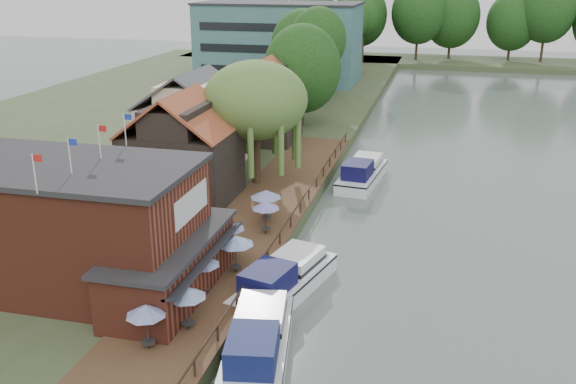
% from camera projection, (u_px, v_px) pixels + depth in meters
% --- Properties ---
extents(ground, '(260.00, 260.00, 0.00)m').
position_uv_depth(ground, '(341.00, 322.00, 35.24)').
color(ground, '#53615C').
rests_on(ground, ground).
extents(land_bank, '(50.00, 140.00, 1.00)m').
position_uv_depth(land_bank, '(135.00, 132.00, 73.98)').
color(land_bank, '#384728').
rests_on(land_bank, ground).
extents(quay_deck, '(6.00, 50.00, 0.10)m').
position_uv_depth(quay_deck, '(254.00, 224.00, 45.87)').
color(quay_deck, '#47301E').
rests_on(quay_deck, land_bank).
extents(quay_rail, '(0.20, 49.00, 1.00)m').
position_uv_depth(quay_rail, '(292.00, 219.00, 45.56)').
color(quay_rail, black).
rests_on(quay_rail, land_bank).
extents(pub, '(20.00, 11.00, 7.30)m').
position_uv_depth(pub, '(94.00, 227.00, 35.99)').
color(pub, maroon).
rests_on(pub, land_bank).
extents(hotel_block, '(25.40, 12.40, 12.30)m').
position_uv_depth(hotel_block, '(279.00, 42.00, 101.95)').
color(hotel_block, '#38666B').
rests_on(hotel_block, land_bank).
extents(cottage_a, '(8.60, 7.60, 8.50)m').
position_uv_depth(cottage_a, '(182.00, 147.00, 49.74)').
color(cottage_a, black).
rests_on(cottage_a, land_bank).
extents(cottage_b, '(9.60, 8.60, 8.50)m').
position_uv_depth(cottage_b, '(194.00, 117.00, 59.58)').
color(cottage_b, beige).
rests_on(cottage_b, land_bank).
extents(cottage_c, '(7.60, 7.60, 8.50)m').
position_uv_depth(cottage_c, '(263.00, 101.00, 66.90)').
color(cottage_c, black).
rests_on(cottage_c, land_bank).
extents(willow, '(8.60, 8.60, 10.43)m').
position_uv_depth(willow, '(256.00, 124.00, 52.97)').
color(willow, '#476B2D').
rests_on(willow, land_bank).
extents(umbrella_0, '(1.96, 1.96, 2.38)m').
position_uv_depth(umbrella_0, '(147.00, 327.00, 30.49)').
color(umbrella_0, navy).
rests_on(umbrella_0, quay_deck).
extents(umbrella_1, '(1.99, 1.99, 2.38)m').
position_uv_depth(umbrella_1, '(188.00, 308.00, 32.14)').
color(umbrella_1, '#19488C').
rests_on(umbrella_1, quay_deck).
extents(umbrella_2, '(2.01, 2.01, 2.38)m').
position_uv_depth(umbrella_2, '(203.00, 275.00, 35.58)').
color(umbrella_2, '#1B3297').
rests_on(umbrella_2, quay_deck).
extents(umbrella_3, '(2.26, 2.26, 2.38)m').
position_uv_depth(umbrella_3, '(236.00, 254.00, 38.22)').
color(umbrella_3, '#1B4694').
rests_on(umbrella_3, quay_deck).
extents(umbrella_4, '(2.12, 2.12, 2.38)m').
position_uv_depth(umbrella_4, '(229.00, 238.00, 40.42)').
color(umbrella_4, navy).
rests_on(umbrella_4, quay_deck).
extents(umbrella_5, '(1.94, 1.94, 2.38)m').
position_uv_depth(umbrella_5, '(266.00, 217.00, 43.83)').
color(umbrella_5, '#1E1B96').
rests_on(umbrella_5, quay_deck).
extents(umbrella_6, '(2.27, 2.27, 2.38)m').
position_uv_depth(umbrella_6, '(266.00, 206.00, 45.93)').
color(umbrella_6, navy).
rests_on(umbrella_6, quay_deck).
extents(cruiser_0, '(5.08, 10.75, 2.52)m').
position_uv_depth(cruiser_0, '(257.00, 337.00, 31.54)').
color(cruiser_0, silver).
rests_on(cruiser_0, ground).
extents(cruiser_1, '(5.70, 10.65, 2.47)m').
position_uv_depth(cruiser_1, '(284.00, 275.00, 37.96)').
color(cruiser_1, white).
rests_on(cruiser_1, ground).
extents(cruiser_2, '(4.27, 10.35, 2.45)m').
position_uv_depth(cruiser_2, '(362.00, 170.00, 57.66)').
color(cruiser_2, white).
rests_on(cruiser_2, ground).
extents(bank_tree_0, '(8.77, 8.77, 11.60)m').
position_uv_depth(bank_tree_0, '(302.00, 75.00, 72.87)').
color(bank_tree_0, '#143811').
rests_on(bank_tree_0, land_bank).
extents(bank_tree_1, '(7.20, 7.20, 12.88)m').
position_uv_depth(bank_tree_1, '(318.00, 58.00, 82.01)').
color(bank_tree_1, '#143811').
rests_on(bank_tree_1, land_bank).
extents(bank_tree_2, '(8.88, 8.88, 12.23)m').
position_uv_depth(bank_tree_2, '(303.00, 54.00, 88.56)').
color(bank_tree_2, '#143811').
rests_on(bank_tree_2, land_bank).
extents(bank_tree_3, '(8.46, 8.46, 12.11)m').
position_uv_depth(bank_tree_3, '(333.00, 38.00, 108.55)').
color(bank_tree_3, '#143811').
rests_on(bank_tree_3, land_bank).
extents(bank_tree_4, '(6.11, 6.11, 12.37)m').
position_uv_depth(bank_tree_4, '(351.00, 35.00, 112.62)').
color(bank_tree_4, '#143811').
rests_on(bank_tree_4, land_bank).
extents(bank_tree_5, '(6.14, 6.14, 11.95)m').
position_uv_depth(bank_tree_5, '(363.00, 31.00, 121.86)').
color(bank_tree_5, '#143811').
rests_on(bank_tree_5, land_bank).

